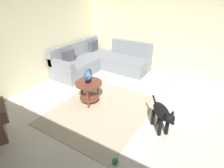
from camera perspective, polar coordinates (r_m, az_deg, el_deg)
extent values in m
cube|color=silver|center=(3.80, 4.24, -12.99)|extent=(6.00, 6.00, 0.10)
cube|color=beige|center=(5.07, -26.75, 12.55)|extent=(6.00, 0.12, 2.70)
cube|color=beige|center=(5.78, 19.07, 15.48)|extent=(0.12, 6.00, 2.70)
cube|color=#BCAD93|center=(4.16, -3.38, -7.98)|extent=(2.30, 1.90, 0.01)
cube|color=gray|center=(6.10, -8.18, 6.03)|extent=(2.20, 0.85, 0.42)
cube|color=gray|center=(6.18, -11.05, 10.42)|extent=(2.20, 0.14, 0.46)
cube|color=gray|center=(6.04, 4.30, 6.02)|extent=(0.85, 1.40, 0.42)
cube|color=gray|center=(6.19, 6.00, 10.82)|extent=(0.14, 1.40, 0.46)
cube|color=gray|center=(5.30, -15.38, 5.67)|extent=(0.16, 0.85, 0.22)
cube|color=#4C4C56|center=(6.65, -5.65, 11.47)|extent=(0.39, 0.16, 0.38)
cube|color=#4C4C56|center=(5.75, -13.19, 8.30)|extent=(0.40, 0.22, 0.39)
cube|color=brown|center=(3.81, -30.37, -6.73)|extent=(0.36, 0.58, 0.22)
cylinder|color=brown|center=(4.17, -7.16, 0.29)|extent=(0.60, 0.60, 0.04)
cylinder|color=brown|center=(4.35, -6.88, -4.05)|extent=(0.45, 0.45, 0.02)
cylinder|color=brown|center=(4.43, -9.16, -2.15)|extent=(0.04, 0.04, 0.50)
cylinder|color=brown|center=(4.12, -7.37, -4.43)|extent=(0.04, 0.04, 0.50)
cylinder|color=brown|center=(4.37, -4.33, -2.25)|extent=(0.04, 0.04, 0.50)
cube|color=black|center=(4.15, -7.20, 0.84)|extent=(0.12, 0.08, 0.05)
torus|color=#265999|center=(4.08, -7.33, 2.88)|extent=(0.28, 0.06, 0.28)
cube|color=beige|center=(5.33, 13.53, 0.29)|extent=(0.80, 0.60, 0.09)
cylinder|color=black|center=(3.62, 16.47, -12.43)|extent=(0.07, 0.07, 0.32)
cylinder|color=black|center=(3.56, 14.42, -12.86)|extent=(0.07, 0.07, 0.32)
cylinder|color=black|center=(3.83, 14.34, -9.58)|extent=(0.07, 0.07, 0.32)
cylinder|color=black|center=(3.77, 12.40, -9.93)|extent=(0.07, 0.07, 0.32)
ellipsoid|color=black|center=(3.55, 14.84, -8.07)|extent=(0.53, 0.52, 0.24)
sphere|color=black|center=(3.30, 17.24, -9.95)|extent=(0.17, 0.17, 0.17)
ellipsoid|color=black|center=(3.26, 17.82, -11.01)|extent=(0.13, 0.13, 0.07)
cone|color=black|center=(3.26, 18.14, -8.10)|extent=(0.06, 0.06, 0.07)
cone|color=black|center=(3.22, 16.73, -8.36)|extent=(0.06, 0.06, 0.07)
cylinder|color=black|center=(3.75, 12.88, -4.93)|extent=(0.17, 0.17, 0.16)
sphere|color=green|center=(3.09, 1.04, -22.34)|extent=(0.10, 0.10, 0.10)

